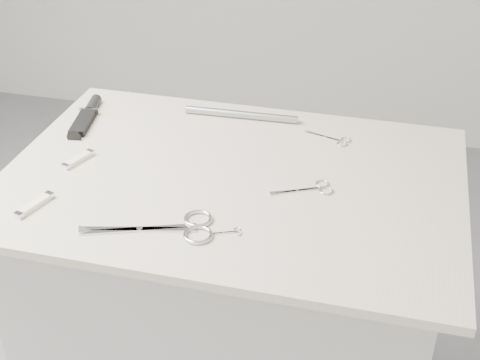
% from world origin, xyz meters
% --- Properties ---
extents(plinth, '(0.90, 0.60, 0.90)m').
position_xyz_m(plinth, '(0.00, 0.00, 0.45)').
color(plinth, '#B0B0AD').
rests_on(plinth, ground).
extents(display_board, '(1.00, 0.70, 0.02)m').
position_xyz_m(display_board, '(0.00, 0.00, 0.91)').
color(display_board, beige).
rests_on(display_board, plinth).
extents(large_shears, '(0.26, 0.14, 0.01)m').
position_xyz_m(large_shears, '(-0.05, -0.21, 0.92)').
color(large_shears, silver).
rests_on(large_shears, display_board).
extents(embroidery_scissors_a, '(0.13, 0.09, 0.00)m').
position_xyz_m(embroidery_scissors_a, '(0.18, -0.01, 0.92)').
color(embroidery_scissors_a, silver).
rests_on(embroidery_scissors_a, display_board).
extents(embroidery_scissors_b, '(0.11, 0.06, 0.00)m').
position_xyz_m(embroidery_scissors_b, '(0.20, 0.22, 0.92)').
color(embroidery_scissors_b, silver).
rests_on(embroidery_scissors_b, display_board).
extents(tiny_scissors, '(0.06, 0.04, 0.00)m').
position_xyz_m(tiny_scissors, '(0.05, -0.20, 0.92)').
color(tiny_scissors, silver).
rests_on(tiny_scissors, display_board).
extents(sheathed_knife, '(0.07, 0.20, 0.03)m').
position_xyz_m(sheathed_knife, '(-0.43, 0.18, 0.93)').
color(sheathed_knife, black).
rests_on(sheathed_knife, display_board).
extents(pocket_knife_a, '(0.05, 0.10, 0.01)m').
position_xyz_m(pocket_knife_a, '(-0.36, -0.21, 0.93)').
color(pocket_knife_a, white).
rests_on(pocket_knife_a, display_board).
extents(pocket_knife_b, '(0.05, 0.09, 0.01)m').
position_xyz_m(pocket_knife_b, '(-0.35, -0.03, 0.93)').
color(pocket_knife_b, white).
rests_on(pocket_knife_b, display_board).
extents(metal_rail, '(0.29, 0.03, 0.02)m').
position_xyz_m(metal_rail, '(-0.05, 0.28, 0.93)').
color(metal_rail, gray).
rests_on(metal_rail, display_board).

